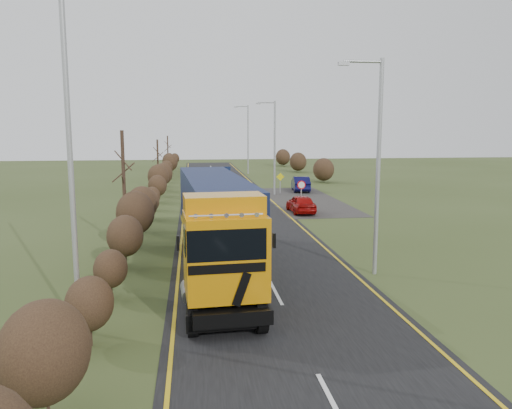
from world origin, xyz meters
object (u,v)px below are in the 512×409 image
object	(u,v)px
lorry	(216,219)
streetlight_near	(376,158)
speed_sign	(301,190)
car_blue_sedan	(301,184)
car_red_hatchback	(301,204)

from	to	relation	value
lorry	streetlight_near	size ratio (longest dim) A/B	1.67
streetlight_near	speed_sign	xyz separation A→B (m)	(0.52, 16.36, -3.29)
car_blue_sedan	streetlight_near	xyz separation A→B (m)	(-3.12, -28.42, 4.18)
streetlight_near	speed_sign	size ratio (longest dim) A/B	3.85
streetlight_near	speed_sign	distance (m)	16.70
lorry	car_red_hatchback	bearing A→B (deg)	60.65
lorry	car_blue_sedan	bearing A→B (deg)	66.52
speed_sign	car_red_hatchback	bearing A→B (deg)	-104.03
car_blue_sedan	speed_sign	xyz separation A→B (m)	(-2.60, -12.06, 0.89)
car_red_hatchback	car_blue_sedan	bearing A→B (deg)	-104.21
car_red_hatchback	speed_sign	xyz separation A→B (m)	(0.15, 0.62, 0.95)
car_blue_sedan	speed_sign	world-z (taller)	speed_sign
car_blue_sedan	streetlight_near	bearing A→B (deg)	89.90
lorry	car_red_hatchback	world-z (taller)	lorry
car_red_hatchback	streetlight_near	size ratio (longest dim) A/B	0.44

